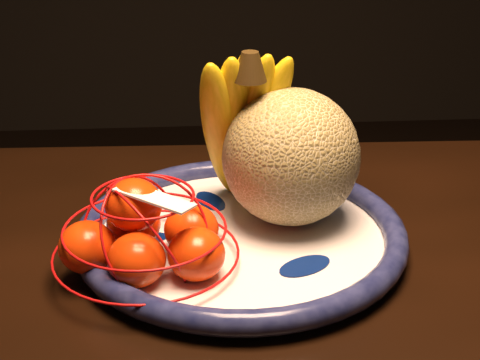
{
  "coord_description": "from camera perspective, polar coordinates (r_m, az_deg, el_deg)",
  "views": [
    {
      "loc": [
        0.1,
        -0.6,
        1.07
      ],
      "look_at": [
        0.15,
        0.06,
        0.76
      ],
      "focal_mm": 55.0,
      "sensor_mm": 36.0,
      "label": 1
    }
  ],
  "objects": [
    {
      "name": "fruit_bowl",
      "position": [
        0.75,
        0.05,
        -4.27
      ],
      "size": [
        0.34,
        0.34,
        0.03
      ],
      "rotation": [
        0.0,
        0.0,
        -0.1
      ],
      "color": "white",
      "rests_on": "dining_table"
    },
    {
      "name": "mandarin_bag",
      "position": [
        0.69,
        -7.29,
        -4.34
      ],
      "size": [
        0.22,
        0.22,
        0.11
      ],
      "rotation": [
        0.0,
        0.0,
        -0.34
      ],
      "color": "#FF3907",
      "rests_on": "fruit_bowl"
    },
    {
      "name": "cantaloupe",
      "position": [
        0.75,
        3.97,
        1.8
      ],
      "size": [
        0.14,
        0.14,
        0.14
      ],
      "primitive_type": "sphere",
      "color": "olive",
      "rests_on": "fruit_bowl"
    },
    {
      "name": "banana_bunch",
      "position": [
        0.77,
        -0.02,
        4.67
      ],
      "size": [
        0.13,
        0.12,
        0.19
      ],
      "rotation": [
        0.0,
        0.0,
        0.21
      ],
      "color": "yellow",
      "rests_on": "fruit_bowl"
    },
    {
      "name": "price_tag",
      "position": [
        0.65,
        -6.66,
        -1.36
      ],
      "size": [
        0.08,
        0.06,
        0.01
      ],
      "primitive_type": "cube",
      "rotation": [
        -0.14,
        0.1,
        -0.54
      ],
      "color": "white",
      "rests_on": "mandarin_bag"
    }
  ]
}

